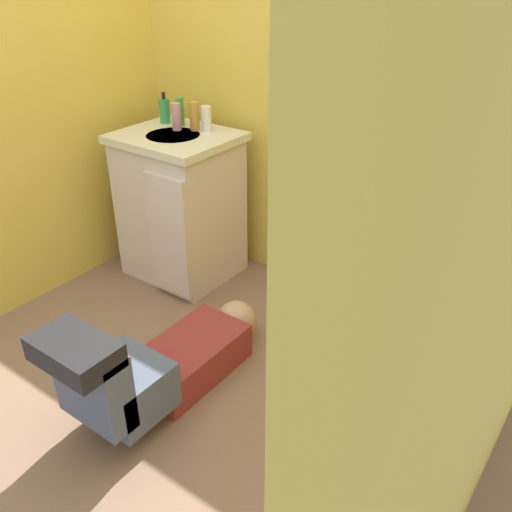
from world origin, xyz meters
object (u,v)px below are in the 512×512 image
bottle_green (180,112)px  bottle_amber (194,116)px  vanity_cabinet (181,205)px  toilet_paper_roll (389,485)px  tissue_box (447,189)px  bottle_pink (176,117)px  paper_towel_roll (332,351)px  toilet (433,291)px  bottle_white (206,119)px  person_plumber (159,363)px  soap_dispenser (165,111)px  faucet (193,118)px  toiletry_bag (485,196)px

bottle_green → bottle_amber: 0.13m
vanity_cabinet → bottle_green: bottle_green is taller
toilet_paper_roll → bottle_amber: bearing=152.2°
tissue_box → bottle_pink: bottle_pink is taller
paper_towel_roll → toilet_paper_roll: (0.49, -0.46, -0.05)m
bottle_green → toilet: bearing=-3.0°
toilet → bottle_white: size_ratio=5.64×
person_plumber → bottle_green: (-0.72, 0.97, 0.72)m
person_plumber → soap_dispenser: size_ratio=6.42×
bottle_white → paper_towel_roll: (1.03, -0.39, -0.78)m
soap_dispenser → bottle_white: size_ratio=1.25×
vanity_cabinet → person_plumber: (0.63, -0.83, -0.24)m
soap_dispenser → bottle_green: bearing=9.0°
soap_dispenser → paper_towel_roll: size_ratio=0.80×
soap_dispenser → vanity_cabinet: bearing=-33.1°
faucet → toilet_paper_roll: (1.61, -0.86, -0.82)m
soap_dispenser → tissue_box: bearing=0.9°
paper_towel_roll → toilet: bearing=46.8°
vanity_cabinet → person_plumber: size_ratio=0.77×
toilet → bottle_amber: 1.49m
person_plumber → paper_towel_roll: person_plumber is taller
toiletry_bag → soap_dispenser: soap_dispenser is taller
toilet_paper_roll → bottle_white: bearing=150.6°
bottle_green → bottle_pink: bottle_green is taller
vanity_cabinet → bottle_pink: (-0.05, 0.06, 0.47)m
vanity_cabinet → bottle_amber: bottle_amber is taller
bottle_pink → bottle_green: bearing=120.6°
person_plumber → bottle_white: bottle_white is taller
faucet → tissue_box: size_ratio=0.45×
bottle_green → person_plumber: bearing=-53.4°
bottle_green → paper_towel_roll: bearing=-18.2°
toiletry_bag → toilet_paper_roll: size_ratio=1.13×
bottle_pink → paper_towel_roll: bottle_pink is taller
faucet → soap_dispenser: bearing=-174.0°
faucet → person_plumber: size_ratio=0.09×
soap_dispenser → bottle_pink: soap_dispenser is taller
faucet → toiletry_bag: bearing=0.2°
toiletry_bag → soap_dispenser: bearing=-179.1°
faucet → toilet_paper_roll: size_ratio=0.91×
vanity_cabinet → person_plumber: 1.07m
toiletry_bag → bottle_amber: 1.50m
person_plumber → toiletry_bag: bearing=47.4°
bottle_white → paper_towel_roll: size_ratio=0.64×
toilet → bottle_green: 1.61m
toiletry_bag → bottle_white: bearing=-179.3°
tissue_box → toilet_paper_roll: 1.17m
vanity_cabinet → soap_dispenser: 0.52m
vanity_cabinet → bottle_green: size_ratio=5.52×
person_plumber → paper_towel_roll: bearing=49.0°
faucet → bottle_amber: bottle_amber is taller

